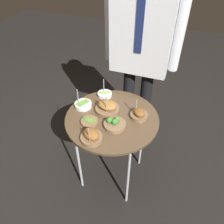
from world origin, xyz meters
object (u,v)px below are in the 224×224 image
(bowl_asparagus_mid_right, at_px, (83,105))
(bowl_asparagus_far_rim, at_px, (89,122))
(waiter_figure, at_px, (142,43))
(serving_cart, at_px, (112,122))
(bowl_broccoli_back_right, at_px, (115,124))
(bowl_asparagus_center, at_px, (105,94))
(bowl_roast_near_rim, at_px, (91,136))
(bowl_roast_front_right, at_px, (107,107))
(bowl_roast_back_left, at_px, (139,114))

(bowl_asparagus_mid_right, bearing_deg, bowl_asparagus_far_rim, -50.79)
(bowl_asparagus_far_rim, xyz_separation_m, waiter_figure, (0.17, 0.64, 0.34))
(serving_cart, relative_size, bowl_broccoli_back_right, 4.59)
(serving_cart, distance_m, bowl_asparagus_center, 0.28)
(bowl_roast_near_rim, distance_m, waiter_figure, 0.85)
(bowl_asparagus_mid_right, relative_size, bowl_roast_front_right, 0.85)
(bowl_roast_back_left, distance_m, bowl_broccoli_back_right, 0.20)
(serving_cart, xyz_separation_m, bowl_roast_back_left, (0.18, 0.07, 0.08))
(serving_cart, bearing_deg, bowl_broccoli_back_right, -58.66)
(bowl_asparagus_far_rim, bearing_deg, waiter_figure, 74.79)
(serving_cart, bearing_deg, bowl_asparagus_center, 123.17)
(serving_cart, bearing_deg, waiter_figure, 84.78)
(waiter_figure, bearing_deg, bowl_asparagus_mid_right, -120.99)
(waiter_figure, bearing_deg, bowl_roast_near_rim, -96.95)
(bowl_roast_front_right, bearing_deg, bowl_roast_back_left, 2.75)
(bowl_asparagus_far_rim, bearing_deg, bowl_roast_front_right, 68.46)
(bowl_broccoli_back_right, distance_m, bowl_asparagus_mid_right, 0.32)
(bowl_roast_back_left, relative_size, bowl_broccoli_back_right, 0.89)
(bowl_broccoli_back_right, height_order, bowl_roast_near_rim, bowl_roast_near_rim)
(serving_cart, distance_m, bowl_asparagus_far_rim, 0.18)
(bowl_asparagus_far_rim, bearing_deg, bowl_roast_near_rim, -60.06)
(bowl_roast_back_left, bearing_deg, bowl_asparagus_center, 154.54)
(bowl_roast_back_left, relative_size, bowl_roast_front_right, 0.76)
(waiter_figure, bearing_deg, bowl_broccoli_back_right, -90.03)
(bowl_broccoli_back_right, relative_size, bowl_asparagus_center, 1.15)
(serving_cart, distance_m, bowl_roast_back_left, 0.21)
(bowl_asparagus_mid_right, relative_size, bowl_roast_near_rim, 1.05)
(bowl_roast_back_left, xyz_separation_m, bowl_broccoli_back_right, (-0.13, -0.15, -0.01))
(bowl_broccoli_back_right, height_order, waiter_figure, waiter_figure)
(bowl_asparagus_mid_right, bearing_deg, waiter_figure, 59.01)
(bowl_asparagus_mid_right, distance_m, waiter_figure, 0.66)
(bowl_asparagus_center, bearing_deg, serving_cart, -56.83)
(serving_cart, height_order, bowl_asparagus_mid_right, bowl_asparagus_mid_right)
(bowl_asparagus_mid_right, distance_m, bowl_roast_front_right, 0.19)
(bowl_asparagus_center, relative_size, bowl_roast_front_right, 0.74)
(bowl_roast_back_left, distance_m, waiter_figure, 0.58)
(bowl_asparagus_center, bearing_deg, bowl_asparagus_mid_right, -118.09)
(bowl_roast_near_rim, bearing_deg, waiter_figure, 83.05)
(bowl_roast_front_right, xyz_separation_m, bowl_roast_near_rim, (0.01, -0.31, 0.00))
(bowl_roast_front_right, relative_size, bowl_roast_near_rim, 1.23)
(bowl_roast_front_right, distance_m, waiter_figure, 0.58)
(bowl_roast_near_rim, bearing_deg, bowl_asparagus_far_rim, 119.94)
(bowl_asparagus_far_rim, relative_size, waiter_figure, 0.07)
(serving_cart, bearing_deg, bowl_roast_front_right, 135.47)
(bowl_roast_back_left, xyz_separation_m, bowl_asparagus_far_rim, (-0.31, -0.18, -0.02))
(bowl_broccoli_back_right, distance_m, bowl_asparagus_center, 0.36)
(serving_cart, relative_size, bowl_asparagus_center, 5.28)
(bowl_roast_near_rim, relative_size, waiter_figure, 0.09)
(bowl_roast_near_rim, bearing_deg, bowl_broccoli_back_right, 60.82)
(bowl_roast_near_rim, bearing_deg, bowl_roast_back_left, 54.59)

